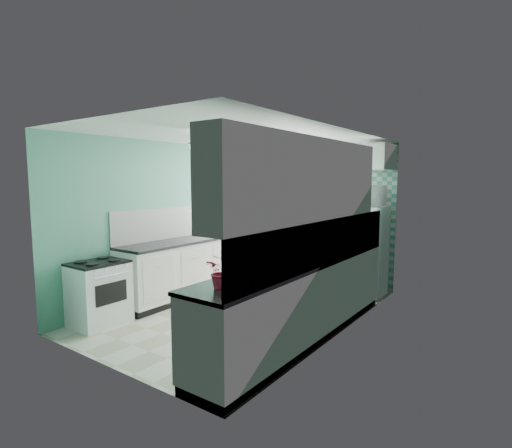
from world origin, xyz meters
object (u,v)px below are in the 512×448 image
Objects in this scene: stove at (99,292)px; potted_plant at (223,271)px; ceiling_light at (203,145)px; microwave at (365,196)px; sink at (337,251)px; fridge at (364,251)px; fruit_bowl at (251,276)px.

potted_plant reaches higher than stove.
potted_plant is (1.20, -1.06, -1.23)m from ceiling_light.
microwave is at bearing 56.13° from stove.
potted_plant is at bearing 90.47° from microwave.
fridge is at bearing 92.08° from sink.
fruit_bowl is 0.86× the size of potted_plant.
potted_plant is at bearing -92.27° from sink.
microwave is (-0.09, 3.27, 0.66)m from fruit_bowl.
stove is 2.51m from potted_plant.
fridge is at bearing 67.05° from ceiling_light.
fridge is at bearing 91.41° from potted_plant.
ceiling_light is at bearing 32.31° from stove.
fridge reaches higher than potted_plant.
potted_plant is (0.09, -3.68, 0.36)m from fridge.
microwave is (0.00, 0.00, 0.90)m from fridge.
ceiling_light reaches higher than microwave.
ceiling_light is at bearing 138.68° from potted_plant.
microwave reaches higher than fridge.
sink is 1.45m from microwave.
potted_plant is at bearing -6.86° from stove.
ceiling_light is 2.01m from potted_plant.
stove is (-2.31, -3.36, -0.30)m from fridge.
stove is at bearing 172.52° from potted_plant.
fridge is 2.49× the size of microwave.
stove is at bearing -177.72° from fruit_bowl.
ceiling_light is 2.29m from sink.
microwave is at bearing 92.07° from sink.
fruit_bowl is at bearing -92.20° from fridge.
fridge reaches higher than fruit_bowl.
fruit_bowl is (0.09, -3.26, 0.24)m from fridge.
ceiling_light is 0.43× the size of stove.
sink is (2.40, 2.10, 0.50)m from stove.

